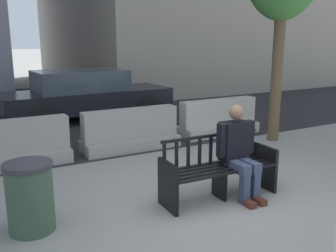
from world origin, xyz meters
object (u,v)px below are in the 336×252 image
at_px(jersey_barrier_centre, 131,133).
at_px(car_sedan_mid, 86,95).
at_px(jersey_barrier_right, 218,120).
at_px(jersey_barrier_left, 11,148).
at_px(street_bench, 219,171).
at_px(trash_bin, 30,197).
at_px(seated_person, 238,149).

xyz_separation_m(jersey_barrier_centre, car_sedan_mid, (0.10, 3.42, 0.36)).
distance_m(jersey_barrier_centre, jersey_barrier_right, 2.33).
height_order(jersey_barrier_right, car_sedan_mid, car_sedan_mid).
distance_m(jersey_barrier_left, car_sedan_mid, 4.18).
height_order(street_bench, jersey_barrier_centre, street_bench).
distance_m(car_sedan_mid, trash_bin, 6.49).
bearing_deg(jersey_barrier_right, street_bench, -126.44).
relative_size(jersey_barrier_centre, jersey_barrier_right, 1.00).
bearing_deg(jersey_barrier_centre, street_bench, -87.85).
xyz_separation_m(seated_person, jersey_barrier_left, (-2.68, 2.93, -0.35)).
relative_size(jersey_barrier_centre, jersey_barrier_left, 1.00).
distance_m(street_bench, seated_person, 0.41).
height_order(jersey_barrier_left, car_sedan_mid, car_sedan_mid).
relative_size(street_bench, jersey_barrier_centre, 0.85).
bearing_deg(seated_person, street_bench, 166.91).
distance_m(seated_person, trash_bin, 2.81).
distance_m(street_bench, jersey_barrier_left, 3.73).
bearing_deg(jersey_barrier_right, car_sedan_mid, 124.29).
distance_m(jersey_barrier_left, trash_bin, 2.58).
bearing_deg(jersey_barrier_right, jersey_barrier_centre, -176.32).
relative_size(seated_person, jersey_barrier_left, 0.65).
bearing_deg(jersey_barrier_left, seated_person, -47.55).
xyz_separation_m(jersey_barrier_centre, trash_bin, (-2.38, -2.57, 0.08)).
xyz_separation_m(street_bench, jersey_barrier_centre, (-0.11, 2.86, -0.06)).
xyz_separation_m(street_bench, seated_person, (0.28, -0.07, 0.29)).
bearing_deg(street_bench, car_sedan_mid, 90.05).
bearing_deg(car_sedan_mid, jersey_barrier_left, -124.97).
bearing_deg(trash_bin, street_bench, -6.58).
bearing_deg(jersey_barrier_right, seated_person, -122.24).
relative_size(seated_person, trash_bin, 1.58).
distance_m(seated_person, jersey_barrier_centre, 2.97).
bearing_deg(street_bench, jersey_barrier_left, 129.93).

